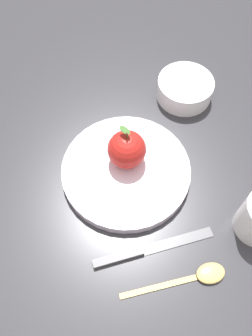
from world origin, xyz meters
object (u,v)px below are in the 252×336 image
at_px(apple, 127,149).
at_px(knife, 143,251).
at_px(side_bowl, 185,87).
at_px(dinner_plate, 126,170).
at_px(spoon, 199,276).

xyz_separation_m(apple, knife, (-0.17, 0.03, -0.05)).
bearing_deg(side_bowl, dinner_plate, 126.63).
xyz_separation_m(dinner_plate, apple, (0.02, -0.01, 0.04)).
bearing_deg(knife, apple, -11.39).
xyz_separation_m(knife, spoon, (-0.07, -0.07, 0.00)).
relative_size(dinner_plate, side_bowl, 2.05).
height_order(apple, knife, apple).
distance_m(side_bowl, spoon, 0.39).
height_order(apple, side_bowl, apple).
relative_size(dinner_plate, spoon, 1.36).
height_order(side_bowl, spoon, side_bowl).
bearing_deg(side_bowl, spoon, 158.58).
bearing_deg(side_bowl, apple, 124.23).
bearing_deg(dinner_plate, apple, -24.49).
bearing_deg(knife, dinner_plate, -9.82).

